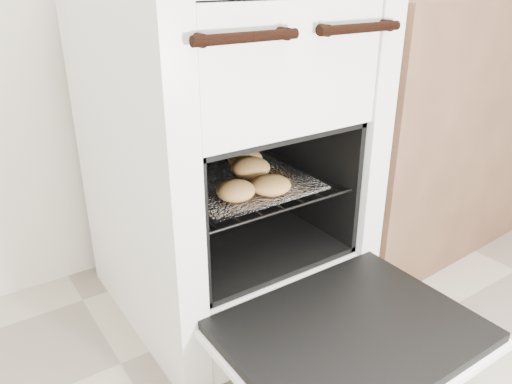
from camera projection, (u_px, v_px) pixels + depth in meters
stove at (226, 157)px, 1.44m from camera, size 0.65×0.72×0.99m
oven_door at (351, 334)px, 1.14m from camera, size 0.58×0.45×0.04m
oven_rack at (239, 183)px, 1.41m from camera, size 0.47×0.45×0.01m
foil_sheet at (243, 183)px, 1.39m from camera, size 0.37×0.32×0.01m
baked_rolls at (251, 174)px, 1.38m from camera, size 0.28×0.35×0.06m
counter at (407, 123)px, 1.88m from camera, size 0.94×0.65×0.91m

